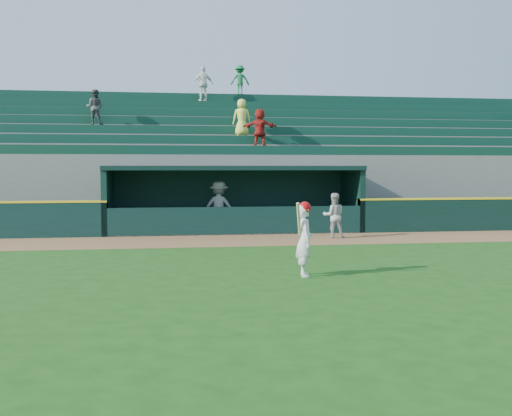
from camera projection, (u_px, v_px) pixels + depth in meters
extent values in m
plane|color=#1B4812|center=(265.00, 266.00, 13.88)|extent=(120.00, 120.00, 0.00)
cube|color=brown|center=(242.00, 240.00, 18.73)|extent=(40.00, 3.00, 0.01)
imported|color=#ACACA6|center=(334.00, 216.00, 19.34)|extent=(0.79, 0.64, 1.53)
imported|color=gray|center=(219.00, 207.00, 21.09)|extent=(1.37, 1.00, 1.90)
cube|color=slate|center=(234.00, 231.00, 21.49)|extent=(9.00, 2.60, 0.04)
cube|color=black|center=(108.00, 202.00, 20.78)|extent=(0.20, 2.60, 2.30)
cube|color=black|center=(352.00, 200.00, 22.04)|extent=(0.20, 2.60, 2.30)
cube|color=black|center=(231.00, 199.00, 22.70)|extent=(9.40, 0.20, 2.30)
cube|color=black|center=(234.00, 168.00, 21.33)|extent=(9.40, 2.80, 0.16)
cube|color=black|center=(237.00, 221.00, 20.25)|extent=(9.00, 0.16, 1.00)
cube|color=brown|center=(232.00, 223.00, 22.27)|extent=(8.40, 0.45, 0.10)
cube|color=slate|center=(229.00, 191.00, 23.19)|extent=(34.00, 0.85, 2.91)
cube|color=#0F3828|center=(230.00, 150.00, 22.96)|extent=(34.00, 0.60, 0.36)
cube|color=slate|center=(228.00, 185.00, 24.02)|extent=(34.00, 0.85, 3.36)
cube|color=#0F3828|center=(228.00, 140.00, 23.77)|extent=(34.00, 0.60, 0.36)
cube|color=slate|center=(226.00, 179.00, 24.84)|extent=(34.00, 0.85, 3.81)
cube|color=#0F3828|center=(226.00, 131.00, 24.58)|extent=(34.00, 0.60, 0.36)
cube|color=slate|center=(224.00, 174.00, 25.67)|extent=(34.00, 0.85, 4.26)
cube|color=#0F3828|center=(224.00, 122.00, 25.39)|extent=(34.00, 0.60, 0.36)
cube|color=slate|center=(223.00, 169.00, 26.49)|extent=(34.00, 0.85, 4.71)
cube|color=#0F3828|center=(223.00, 113.00, 26.20)|extent=(34.00, 0.60, 0.36)
cube|color=slate|center=(221.00, 164.00, 27.32)|extent=(34.00, 0.85, 5.16)
cube|color=#0F3828|center=(221.00, 106.00, 27.00)|extent=(34.00, 0.60, 0.36)
cube|color=slate|center=(220.00, 159.00, 28.14)|extent=(34.00, 0.85, 5.61)
cube|color=#0F3828|center=(220.00, 98.00, 27.81)|extent=(34.00, 0.60, 0.36)
cube|color=slate|center=(219.00, 160.00, 28.71)|extent=(34.50, 0.30, 5.61)
imported|color=white|center=(203.00, 84.00, 26.84)|extent=(1.03, 0.60, 1.65)
imported|color=#AD221A|center=(260.00, 127.00, 23.09)|extent=(1.45, 0.68, 1.51)
imported|color=#454545|center=(95.00, 107.00, 23.78)|extent=(0.76, 0.62, 1.48)
imported|color=#197335|center=(240.00, 80.00, 27.91)|extent=(0.93, 0.54, 1.43)
imported|color=#EEED54|center=(242.00, 117.00, 23.81)|extent=(0.76, 0.50, 1.54)
imported|color=white|center=(305.00, 240.00, 12.50)|extent=(0.42, 0.61, 1.58)
sphere|color=#C00A0B|center=(305.00, 208.00, 12.45)|extent=(0.27, 0.27, 0.27)
cylinder|color=#C9B680|center=(299.00, 219.00, 12.23)|extent=(0.23, 0.50, 0.76)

